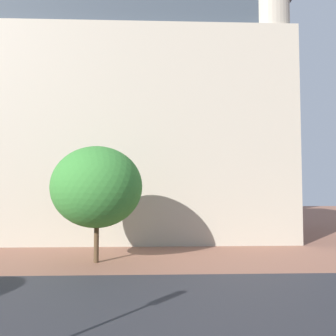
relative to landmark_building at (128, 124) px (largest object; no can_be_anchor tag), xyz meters
name	(u,v)px	position (x,y,z in m)	size (l,w,h in m)	color
ground_plane	(166,305)	(2.69, -18.58, -9.43)	(120.00, 120.00, 0.00)	#93604C
street_asphalt_strip	(166,305)	(2.69, -18.66, -9.42)	(120.00, 8.03, 0.00)	#2D2D33
landmark_building	(128,124)	(0.00, 0.00, 0.00)	(24.18, 15.28, 34.90)	#B2A893
tree_curb_far	(97,187)	(-0.68, -12.01, -5.54)	(4.71, 4.71, 6.01)	#4C3823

